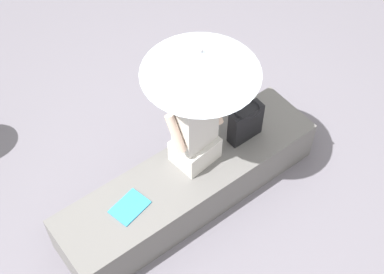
# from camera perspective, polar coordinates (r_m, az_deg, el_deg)

# --- Properties ---
(ground_plane) EXTENTS (14.00, 14.00, 0.00)m
(ground_plane) POSITION_cam_1_polar(r_m,az_deg,el_deg) (4.75, -0.29, -6.35)
(ground_plane) COLOR slate
(stone_bench) EXTENTS (2.32, 0.60, 0.41)m
(stone_bench) POSITION_cam_1_polar(r_m,az_deg,el_deg) (4.58, -0.30, -4.98)
(stone_bench) COLOR slate
(stone_bench) RESTS_ON ground
(person_seated) EXTENTS (0.49, 0.32, 0.90)m
(person_seated) POSITION_cam_1_polar(r_m,az_deg,el_deg) (4.18, 0.32, 1.01)
(person_seated) COLOR beige
(person_seated) RESTS_ON stone_bench
(parasol) EXTENTS (0.87, 0.87, 1.12)m
(parasol) POSITION_cam_1_polar(r_m,az_deg,el_deg) (3.79, 0.92, 7.79)
(parasol) COLOR #B7B7BC
(parasol) RESTS_ON stone_bench
(handbag_black) EXTENTS (0.30, 0.22, 0.36)m
(handbag_black) POSITION_cam_1_polar(r_m,az_deg,el_deg) (4.51, 5.62, 1.50)
(handbag_black) COLOR black
(handbag_black) RESTS_ON stone_bench
(magazine) EXTENTS (0.32, 0.26, 0.01)m
(magazine) POSITION_cam_1_polar(r_m,az_deg,el_deg) (4.24, -6.55, -7.24)
(magazine) COLOR #339ED1
(magazine) RESTS_ON stone_bench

